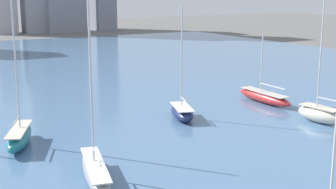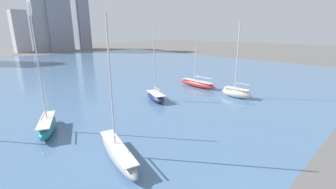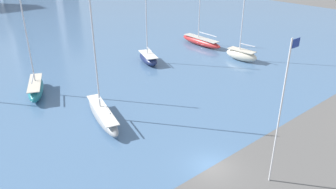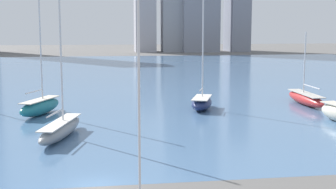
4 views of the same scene
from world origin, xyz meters
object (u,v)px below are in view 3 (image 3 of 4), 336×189
at_px(flag_pole, 281,111).
at_px(sailboat_red, 201,41).
at_px(sailboat_navy, 148,58).
at_px(sailboat_teal, 36,88).
at_px(sailboat_cream, 241,54).
at_px(sailboat_gray, 102,114).

xyz_separation_m(flag_pole, sailboat_red, (25.64, 33.86, -6.15)).
relative_size(flag_pole, sailboat_navy, 0.93).
bearing_deg(sailboat_red, sailboat_teal, -174.33).
distance_m(sailboat_navy, sailboat_teal, 20.07).
bearing_deg(sailboat_navy, sailboat_teal, -158.16).
height_order(flag_pole, sailboat_red, flag_pole).
xyz_separation_m(sailboat_navy, sailboat_cream, (13.56, -9.79, 0.19)).
relative_size(sailboat_teal, sailboat_gray, 1.11).
bearing_deg(sailboat_cream, sailboat_gray, -179.53).
distance_m(sailboat_navy, sailboat_red, 14.92).
bearing_deg(sailboat_navy, sailboat_red, 26.03).
bearing_deg(sailboat_cream, sailboat_navy, 138.36).
bearing_deg(sailboat_red, sailboat_cream, -94.49).
xyz_separation_m(flag_pole, sailboat_gray, (-5.92, 19.13, -6.09)).
bearing_deg(sailboat_navy, flag_pole, -88.67).
distance_m(flag_pole, sailboat_navy, 34.56).
height_order(sailboat_teal, sailboat_gray, sailboat_teal).
relative_size(sailboat_cream, sailboat_gray, 1.01).
bearing_deg(sailboat_gray, sailboat_navy, 52.30).
xyz_separation_m(sailboat_red, sailboat_gray, (-31.56, -14.73, 0.06)).
relative_size(sailboat_red, sailboat_cream, 0.72).
distance_m(sailboat_red, sailboat_gray, 34.83).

